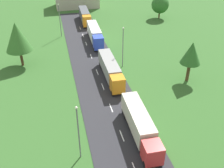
{
  "coord_description": "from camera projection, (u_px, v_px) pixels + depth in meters",
  "views": [
    {
      "loc": [
        -7.89,
        3.93,
        26.41
      ],
      "look_at": [
        1.16,
        41.92,
        2.13
      ],
      "focal_mm": 41.09,
      "sensor_mm": 36.0,
      "label": 1
    }
  ],
  "objects": [
    {
      "name": "tree_pine",
      "position": [
        191.0,
        53.0,
        48.03
      ],
      "size": [
        3.88,
        3.88,
        8.16
      ],
      "color": "#513823",
      "rests_on": "ground"
    },
    {
      "name": "truck_third",
      "position": [
        111.0,
        69.0,
        50.84
      ],
      "size": [
        2.59,
        13.52,
        3.51
      ],
      "color": "orange",
      "rests_on": "road"
    },
    {
      "name": "tree_maple",
      "position": [
        160.0,
        5.0,
        83.29
      ],
      "size": [
        5.62,
        5.62,
        7.23
      ],
      "color": "#513823",
      "rests_on": "ground"
    },
    {
      "name": "lamppost_fourth",
      "position": [
        60.0,
        19.0,
        68.87
      ],
      "size": [
        0.36,
        0.36,
        8.95
      ],
      "color": "slate",
      "rests_on": "ground"
    },
    {
      "name": "truck_second",
      "position": [
        140.0,
        124.0,
        36.73
      ],
      "size": [
        2.76,
        12.61,
        3.62
      ],
      "color": "red",
      "rests_on": "road"
    },
    {
      "name": "truck_fifth",
      "position": [
        85.0,
        15.0,
        80.76
      ],
      "size": [
        2.81,
        12.9,
        3.61
      ],
      "color": "orange",
      "rests_on": "road"
    },
    {
      "name": "lamppost_second",
      "position": [
        78.0,
        130.0,
        31.9
      ],
      "size": [
        0.36,
        0.36,
        8.34
      ],
      "color": "slate",
      "rests_on": "ground"
    },
    {
      "name": "tree_birch",
      "position": [
        17.0,
        37.0,
        53.3
      ],
      "size": [
        5.55,
        5.55,
        9.69
      ],
      "color": "#513823",
      "rests_on": "ground"
    },
    {
      "name": "lamppost_third",
      "position": [
        123.0,
        46.0,
        53.64
      ],
      "size": [
        0.36,
        0.36,
        8.91
      ],
      "color": "slate",
      "rests_on": "ground"
    },
    {
      "name": "truck_fourth",
      "position": [
        95.0,
        34.0,
        66.98
      ],
      "size": [
        2.85,
        13.64,
        3.76
      ],
      "color": "blue",
      "rests_on": "road"
    }
  ]
}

